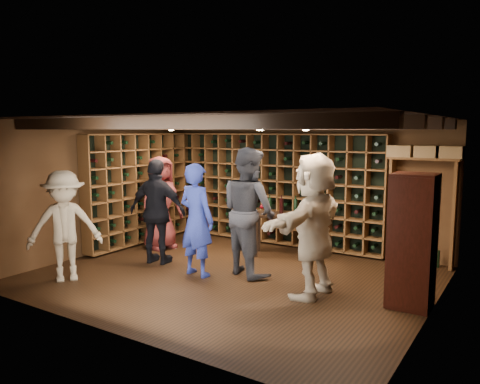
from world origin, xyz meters
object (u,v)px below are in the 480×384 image
Objects in this scene: display_cabinet at (412,244)px; guest_khaki at (65,226)px; guest_woman_black at (157,212)px; guest_beige at (313,225)px; man_blue_shirt at (197,220)px; man_grey_suit at (249,211)px; tasting_table at (283,218)px; guest_red_floral at (161,203)px.

display_cabinet is 1.02× the size of guest_khaki.
guest_khaki is (-0.56, -1.49, -0.06)m from guest_woman_black.
display_cabinet is 0.86× the size of guest_beige.
display_cabinet is 0.97× the size of man_blue_shirt.
tasting_table is (-0.05, 1.31, -0.33)m from man_grey_suit.
tasting_table is at bearing -102.92° from man_blue_shirt.
guest_khaki is (0.11, -2.31, -0.05)m from guest_red_floral.
guest_beige is at bearing -171.84° from man_grey_suit.
display_cabinet is 5.08m from guest_khaki.
tasting_table is at bearing -145.95° from guest_woman_black.
man_grey_suit is 1.77× the size of tasting_table.
man_grey_suit is at bearing -15.53° from guest_khaki.
tasting_table is at bearing -58.00° from guest_red_floral.
guest_beige is at bearing -167.52° from display_cabinet.
guest_red_floral is 1.06× the size of guest_khaki.
guest_beige is (1.29, -0.37, -0.02)m from man_grey_suit.
man_grey_suit reaches higher than guest_beige.
man_grey_suit is 2.88m from guest_khaki.
display_cabinet is at bearing 106.46° from guest_beige.
guest_beige is at bearing -169.98° from man_blue_shirt.
guest_red_floral is at bearing 12.23° from man_grey_suit.
display_cabinet is 0.95× the size of guest_woman_black.
guest_khaki is 1.47× the size of tasting_table.
man_grey_suit is 1.70m from guest_woman_black.
man_blue_shirt reaches higher than tasting_table.
man_blue_shirt is 1.05× the size of guest_khaki.
man_grey_suit is (-2.56, 0.09, 0.18)m from display_cabinet.
man_blue_shirt is 1.55× the size of tasting_table.
tasting_table is (-2.61, 1.39, -0.15)m from display_cabinet.
man_grey_suit reaches higher than guest_woman_black.
man_grey_suit is (0.66, 0.51, 0.13)m from man_blue_shirt.
man_grey_suit is at bearing -89.65° from guest_red_floral.
guest_woman_black reaches higher than guest_red_floral.
guest_woman_black is at bearing -176.61° from display_cabinet.
guest_woman_black reaches higher than tasting_table.
guest_beige is (2.95, -0.03, 0.09)m from guest_woman_black.
guest_khaki is 3.80m from guest_beige.
guest_woman_black is (-1.00, 0.18, 0.01)m from man_blue_shirt.
guest_beige reaches higher than tasting_table.
guest_red_floral is at bearing -99.28° from guest_beige.
guest_khaki reaches higher than tasting_table.
guest_beige is at bearing 167.87° from guest_woman_black.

